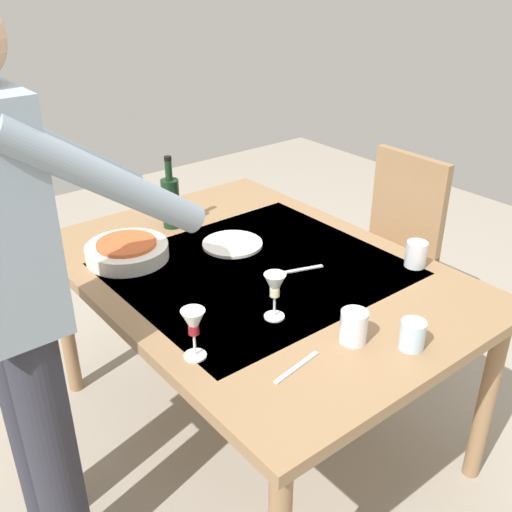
# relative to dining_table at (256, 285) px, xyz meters

# --- Properties ---
(ground_plane) EXTENTS (6.00, 6.00, 0.00)m
(ground_plane) POSITION_rel_dining_table_xyz_m (0.00, 0.00, -0.67)
(ground_plane) COLOR #9E9384
(dining_table) EXTENTS (1.52, 1.09, 0.74)m
(dining_table) POSITION_rel_dining_table_xyz_m (0.00, 0.00, 0.00)
(dining_table) COLOR #93704C
(dining_table) RESTS_ON ground_plane
(chair_near) EXTENTS (0.40, 0.40, 0.91)m
(chair_near) POSITION_rel_dining_table_xyz_m (0.14, -0.93, -0.14)
(chair_near) COLOR brown
(chair_near) RESTS_ON ground_plane
(person_server) EXTENTS (0.42, 0.61, 1.69)m
(person_server) POSITION_rel_dining_table_xyz_m (0.00, 0.81, 0.29)
(person_server) COLOR #2D2D38
(person_server) RESTS_ON ground_plane
(wine_bottle) EXTENTS (0.07, 0.07, 0.30)m
(wine_bottle) POSITION_rel_dining_table_xyz_m (0.49, 0.04, 0.18)
(wine_bottle) COLOR black
(wine_bottle) RESTS_ON dining_table
(wine_glass_left) EXTENTS (0.07, 0.07, 0.15)m
(wine_glass_left) POSITION_rel_dining_table_xyz_m (-0.28, 0.15, 0.17)
(wine_glass_left) COLOR white
(wine_glass_left) RESTS_ON dining_table
(wine_glass_right) EXTENTS (0.07, 0.07, 0.15)m
(wine_glass_right) POSITION_rel_dining_table_xyz_m (-0.29, 0.45, 0.17)
(wine_glass_right) COLOR white
(wine_glass_right) RESTS_ON dining_table
(water_cup_near_left) EXTENTS (0.08, 0.08, 0.10)m
(water_cup_near_left) POSITION_rel_dining_table_xyz_m (-0.52, 0.06, 0.12)
(water_cup_near_left) COLOR silver
(water_cup_near_left) RESTS_ON dining_table
(water_cup_near_right) EXTENTS (0.07, 0.07, 0.09)m
(water_cup_near_right) POSITION_rel_dining_table_xyz_m (-0.34, -0.46, 0.11)
(water_cup_near_right) COLOR silver
(water_cup_near_right) RESTS_ON dining_table
(water_cup_far_left) EXTENTS (0.07, 0.07, 0.09)m
(water_cup_far_left) POSITION_rel_dining_table_xyz_m (-0.64, -0.05, 0.11)
(water_cup_far_left) COLOR silver
(water_cup_far_left) RESTS_ON dining_table
(serving_bowl_pasta) EXTENTS (0.30, 0.30, 0.07)m
(serving_bowl_pasta) POSITION_rel_dining_table_xyz_m (0.35, 0.32, 0.10)
(serving_bowl_pasta) COLOR white
(serving_bowl_pasta) RESTS_ON dining_table
(dinner_plate_near) EXTENTS (0.23, 0.23, 0.01)m
(dinner_plate_near) POSITION_rel_dining_table_xyz_m (0.20, -0.05, 0.07)
(dinner_plate_near) COLOR white
(dinner_plate_near) RESTS_ON dining_table
(table_knife) EXTENTS (0.08, 0.19, 0.00)m
(table_knife) POSITION_rel_dining_table_xyz_m (-0.10, -0.10, 0.07)
(table_knife) COLOR silver
(table_knife) RESTS_ON dining_table
(table_fork) EXTENTS (0.04, 0.18, 0.00)m
(table_fork) POSITION_rel_dining_table_xyz_m (-0.51, 0.26, 0.07)
(table_fork) COLOR silver
(table_fork) RESTS_ON dining_table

